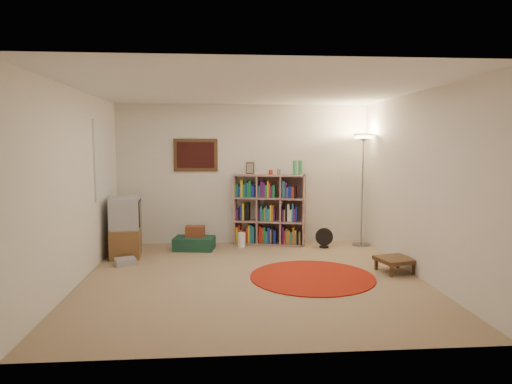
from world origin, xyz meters
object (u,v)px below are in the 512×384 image
(floor_lamp, at_px, (363,153))
(tv_stand, at_px, (126,228))
(suitcase, at_px, (194,243))
(floor_fan, at_px, (324,238))
(side_table, at_px, (395,260))
(bookshelf, at_px, (269,211))

(floor_lamp, bearing_deg, tv_stand, -173.11)
(suitcase, bearing_deg, floor_fan, 7.69)
(suitcase, xyz_separation_m, side_table, (2.89, -1.62, 0.07))
(floor_lamp, relative_size, floor_fan, 5.66)
(side_table, bearing_deg, tv_stand, 162.57)
(bookshelf, relative_size, floor_fan, 4.33)
(tv_stand, xyz_separation_m, suitcase, (1.06, 0.38, -0.35))
(bookshelf, xyz_separation_m, floor_fan, (0.93, -0.38, -0.43))
(floor_fan, height_order, side_table, floor_fan)
(tv_stand, bearing_deg, side_table, -23.33)
(floor_lamp, bearing_deg, floor_fan, -168.46)
(suitcase, bearing_deg, side_table, -20.58)
(floor_fan, height_order, suitcase, floor_fan)
(floor_fan, height_order, tv_stand, tv_stand)
(tv_stand, height_order, side_table, tv_stand)
(suitcase, height_order, side_table, suitcase)
(bookshelf, xyz_separation_m, tv_stand, (-2.37, -0.72, -0.15))
(side_table, bearing_deg, floor_lamp, 88.05)
(floor_fan, bearing_deg, tv_stand, -161.63)
(bookshelf, distance_m, floor_fan, 1.09)
(tv_stand, bearing_deg, floor_fan, -0.02)
(suitcase, relative_size, side_table, 1.32)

